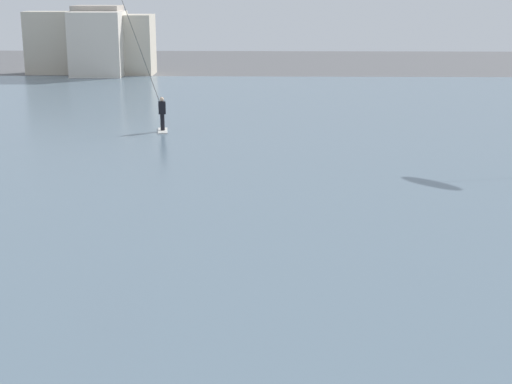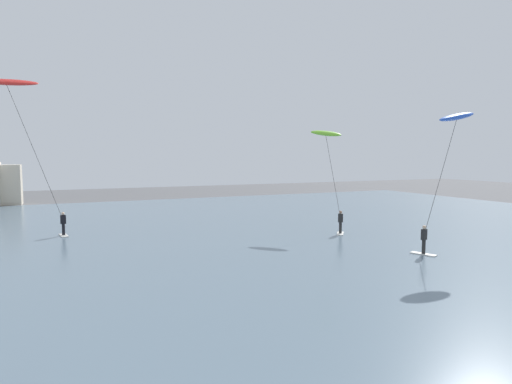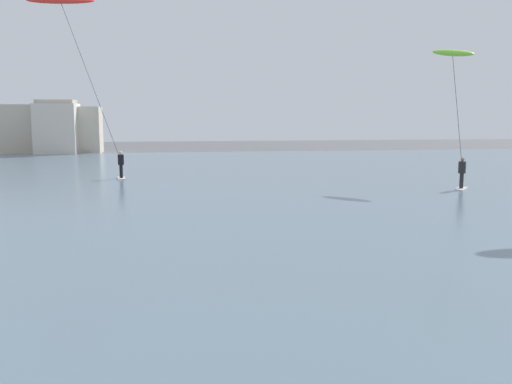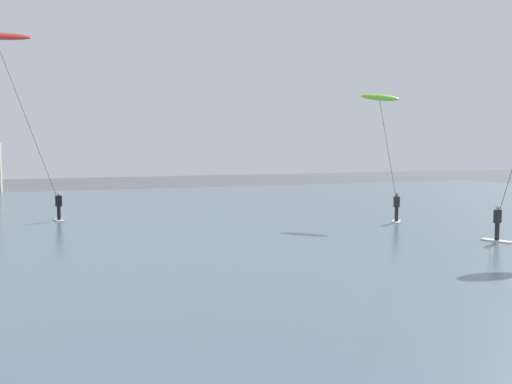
{
  "view_description": "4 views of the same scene",
  "coord_description": "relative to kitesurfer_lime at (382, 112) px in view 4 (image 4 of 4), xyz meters",
  "views": [
    {
      "loc": [
        -0.37,
        -1.76,
        7.02
      ],
      "look_at": [
        -0.72,
        13.21,
        2.94
      ],
      "focal_mm": 54.34,
      "sensor_mm": 36.0,
      "label": 1
    },
    {
      "loc": [
        -5.88,
        2.26,
        5.59
      ],
      "look_at": [
        -0.82,
        13.36,
        4.57
      ],
      "focal_mm": 30.5,
      "sensor_mm": 36.0,
      "label": 2
    },
    {
      "loc": [
        -2.49,
        0.19,
        4.04
      ],
      "look_at": [
        -0.58,
        13.5,
        2.14
      ],
      "focal_mm": 39.81,
      "sensor_mm": 36.0,
      "label": 3
    },
    {
      "loc": [
        -7.0,
        -0.74,
        4.5
      ],
      "look_at": [
        -0.48,
        16.48,
        2.99
      ],
      "focal_mm": 41.46,
      "sensor_mm": 36.0,
      "label": 4
    }
  ],
  "objects": [
    {
      "name": "kitesurfer_red",
      "position": [
        -21.26,
        4.48,
        3.23
      ],
      "size": [
        5.23,
        1.54,
        10.58
      ],
      "color": "silver",
      "rests_on": "water_bay"
    },
    {
      "name": "kitesurfer_lime",
      "position": [
        0.0,
        0.0,
        0.0
      ],
      "size": [
        2.49,
        5.25,
        7.6
      ],
      "color": "silver",
      "rests_on": "water_bay"
    },
    {
      "name": "water_bay",
      "position": [
        -12.79,
        0.75,
        -6.32
      ],
      "size": [
        84.0,
        52.0,
        0.1
      ],
      "primitive_type": "cube",
      "color": "slate",
      "rests_on": "ground"
    }
  ]
}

